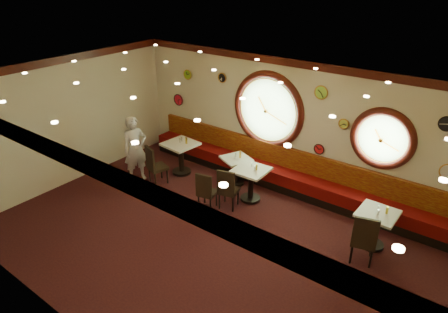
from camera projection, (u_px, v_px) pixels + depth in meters
floor at (213, 240)px, 8.19m from camera, size 9.00×6.00×0.00m
ceiling at (211, 88)px, 6.80m from camera, size 9.00×6.00×0.02m
wall_back at (289, 125)px, 9.65m from camera, size 9.00×0.02×3.20m
wall_front at (73, 254)px, 5.33m from camera, size 9.00×0.02×3.20m
wall_left at (71, 120)px, 9.93m from camera, size 0.02×6.00×3.20m
molding_back at (293, 63)px, 8.96m from camera, size 9.00×0.10×0.18m
molding_front at (55, 151)px, 4.71m from camera, size 9.00×0.10×0.18m
molding_left at (61, 60)px, 9.25m from camera, size 0.10×6.00×0.18m
banquette_base at (280, 183)px, 10.10m from camera, size 8.00×0.55×0.20m
banquette_seat at (280, 175)px, 10.00m from camera, size 8.00×0.55×0.30m
banquette_back at (286, 157)px, 9.98m from camera, size 8.00×0.10×0.55m
porthole_left_glass at (268, 110)px, 9.87m from camera, size 1.66×0.02×1.66m
porthole_left_frame at (268, 110)px, 9.86m from camera, size 1.98×0.18×1.98m
porthole_left_ring at (267, 111)px, 9.83m from camera, size 1.61×0.03×1.61m
porthole_right_glass at (383, 139)px, 8.37m from camera, size 1.10×0.02×1.10m
porthole_right_frame at (382, 139)px, 8.36m from camera, size 1.38×0.18×1.38m
porthole_right_ring at (382, 139)px, 8.34m from camera, size 1.09×0.03×1.09m
wall_clock_0 at (321, 92)px, 8.81m from camera, size 0.30×0.03×0.30m
wall_clock_1 at (179, 100)px, 11.60m from camera, size 0.32×0.03×0.32m
wall_clock_2 at (319, 149)px, 9.34m from camera, size 0.24×0.03×0.24m
wall_clock_3 at (344, 124)px, 8.74m from camera, size 0.22×0.03×0.22m
wall_clock_5 at (188, 75)px, 11.03m from camera, size 0.26×0.03×0.26m
wall_clock_6 at (447, 124)px, 7.49m from camera, size 0.28×0.03×0.28m
wall_clock_7 at (222, 78)px, 10.34m from camera, size 0.24×0.03×0.24m
table_a at (181, 154)px, 10.59m from camera, size 0.87×0.87×0.88m
table_b at (236, 168)px, 10.11m from camera, size 0.87×0.87×0.72m
table_c at (251, 181)px, 9.37m from camera, size 0.77×0.77×0.82m
table_d at (375, 225)px, 7.80m from camera, size 0.74×0.74×0.79m
chair_a at (154, 163)px, 10.05m from camera, size 0.55×0.55×0.64m
chair_b at (206, 189)px, 8.99m from camera, size 0.46×0.46×0.58m
chair_c at (227, 187)px, 9.00m from camera, size 0.51×0.51×0.62m
chair_d at (364, 237)px, 7.30m from camera, size 0.55×0.55×0.65m
condiment_a_salt at (182, 139)px, 10.53m from camera, size 0.04×0.04×0.11m
condiment_b_salt at (236, 155)px, 10.04m from camera, size 0.03×0.03×0.09m
condiment_c_salt at (252, 165)px, 9.34m from camera, size 0.03×0.03×0.09m
condiment_d_salt at (378, 208)px, 7.74m from camera, size 0.03×0.03×0.09m
condiment_a_pepper at (180, 141)px, 10.47m from camera, size 0.04×0.04×0.11m
condiment_b_pepper at (235, 158)px, 9.92m from camera, size 0.03×0.03×0.09m
condiment_c_pepper at (255, 168)px, 9.19m from camera, size 0.04×0.04×0.10m
condiment_d_pepper at (378, 212)px, 7.58m from camera, size 0.04×0.04×0.11m
condiment_a_bottle at (186, 141)px, 10.39m from camera, size 0.05×0.05×0.17m
condiment_b_bottle at (240, 155)px, 9.97m from camera, size 0.05×0.05×0.17m
condiment_c_bottle at (257, 167)px, 9.16m from camera, size 0.05×0.05×0.15m
condiment_d_bottle at (387, 210)px, 7.61m from camera, size 0.05×0.05×0.15m
waiter at (135, 149)px, 10.14m from camera, size 0.61×0.73×1.72m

